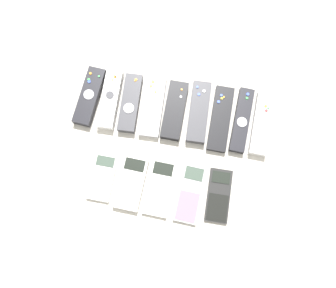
# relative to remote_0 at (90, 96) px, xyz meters

# --- Properties ---
(ground_plane) EXTENTS (3.00, 3.00, 0.00)m
(ground_plane) POSITION_rel_remote_0_xyz_m (0.25, -0.11, -0.01)
(ground_plane) COLOR beige
(remote_0) EXTENTS (0.06, 0.18, 0.03)m
(remote_0) POSITION_rel_remote_0_xyz_m (0.00, 0.00, 0.00)
(remote_0) COLOR black
(remote_0) RESTS_ON ground_plane
(remote_1) EXTENTS (0.05, 0.18, 0.03)m
(remote_1) POSITION_rel_remote_0_xyz_m (0.06, 0.00, 0.00)
(remote_1) COLOR white
(remote_1) RESTS_ON ground_plane
(remote_2) EXTENTS (0.06, 0.17, 0.03)m
(remote_2) POSITION_rel_remote_0_xyz_m (0.12, 0.00, 0.00)
(remote_2) COLOR #333338
(remote_2) RESTS_ON ground_plane
(remote_3) EXTENTS (0.07, 0.19, 0.02)m
(remote_3) POSITION_rel_remote_0_xyz_m (0.18, 0.01, -0.00)
(remote_3) COLOR #B7B7BC
(remote_3) RESTS_ON ground_plane
(remote_4) EXTENTS (0.06, 0.17, 0.03)m
(remote_4) POSITION_rel_remote_0_xyz_m (0.25, 0.00, 0.00)
(remote_4) COLOR black
(remote_4) RESTS_ON ground_plane
(remote_5) EXTENTS (0.06, 0.18, 0.03)m
(remote_5) POSITION_rel_remote_0_xyz_m (0.32, 0.01, 0.00)
(remote_5) COLOR #333338
(remote_5) RESTS_ON ground_plane
(remote_6) EXTENTS (0.05, 0.19, 0.02)m
(remote_6) POSITION_rel_remote_0_xyz_m (0.38, 0.00, -0.00)
(remote_6) COLOR black
(remote_6) RESTS_ON ground_plane
(remote_7) EXTENTS (0.05, 0.19, 0.02)m
(remote_7) POSITION_rel_remote_0_xyz_m (0.44, 0.01, -0.00)
(remote_7) COLOR black
(remote_7) RESTS_ON ground_plane
(remote_8) EXTENTS (0.05, 0.18, 0.03)m
(remote_8) POSITION_rel_remote_0_xyz_m (0.50, 0.01, -0.00)
(remote_8) COLOR white
(remote_8) RESTS_ON ground_plane
(calculator_0) EXTENTS (0.06, 0.13, 0.01)m
(calculator_0) POSITION_rel_remote_0_xyz_m (0.09, -0.22, -0.01)
(calculator_0) COLOR silver
(calculator_0) RESTS_ON ground_plane
(calculator_1) EXTENTS (0.07, 0.15, 0.02)m
(calculator_1) POSITION_rel_remote_0_xyz_m (0.17, -0.22, -0.00)
(calculator_1) COLOR silver
(calculator_1) RESTS_ON ground_plane
(calculator_2) EXTENTS (0.07, 0.15, 0.01)m
(calculator_2) POSITION_rel_remote_0_xyz_m (0.25, -0.22, -0.01)
(calculator_2) COLOR silver
(calculator_2) RESTS_ON ground_plane
(calculator_3) EXTENTS (0.07, 0.16, 0.01)m
(calculator_3) POSITION_rel_remote_0_xyz_m (0.33, -0.22, -0.01)
(calculator_3) COLOR #B2B2B7
(calculator_3) RESTS_ON ground_plane
(calculator_4) EXTENTS (0.07, 0.15, 0.01)m
(calculator_4) POSITION_rel_remote_0_xyz_m (0.41, -0.21, -0.01)
(calculator_4) COLOR black
(calculator_4) RESTS_ON ground_plane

